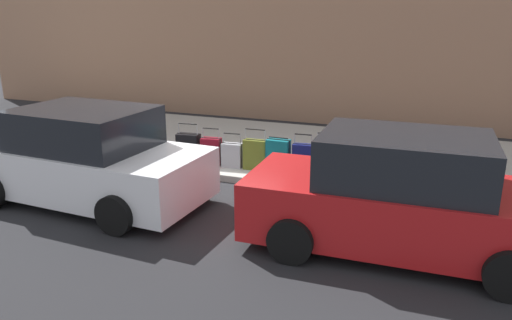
% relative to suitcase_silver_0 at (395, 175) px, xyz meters
% --- Properties ---
extents(ground_plane, '(40.00, 40.00, 0.00)m').
position_rel_suitcase_silver_0_xyz_m(ground_plane, '(3.50, 0.46, -0.40)').
color(ground_plane, black).
extents(sidewalk_curb, '(18.00, 5.00, 0.14)m').
position_rel_suitcase_silver_0_xyz_m(sidewalk_curb, '(3.50, -2.04, -0.33)').
color(sidewalk_curb, '#9E9B93').
rests_on(sidewalk_curb, ground_plane).
extents(suitcase_silver_0, '(0.51, 0.26, 0.57)m').
position_rel_suitcase_silver_0_xyz_m(suitcase_silver_0, '(0.00, 0.00, 0.00)').
color(suitcase_silver_0, '#9EA0A8').
rests_on(suitcase_silver_0, sidewalk_curb).
extents(suitcase_maroon_1, '(0.37, 0.22, 0.98)m').
position_rel_suitcase_silver_0_xyz_m(suitcase_maroon_1, '(0.49, -0.07, 0.09)').
color(suitcase_maroon_1, maroon).
rests_on(suitcase_maroon_1, sidewalk_curb).
extents(suitcase_black_2, '(0.41, 0.28, 0.73)m').
position_rel_suitcase_silver_0_xyz_m(suitcase_black_2, '(0.93, -0.11, 0.08)').
color(suitcase_black_2, black).
rests_on(suitcase_black_2, sidewalk_curb).
extents(suitcase_red_3, '(0.37, 0.23, 0.92)m').
position_rel_suitcase_silver_0_xyz_m(suitcase_red_3, '(1.37, -0.11, 0.05)').
color(suitcase_red_3, red).
rests_on(suitcase_red_3, sidewalk_curb).
extents(suitcase_navy_4, '(0.41, 0.21, 0.86)m').
position_rel_suitcase_silver_0_xyz_m(suitcase_navy_4, '(1.80, -0.11, 0.07)').
color(suitcase_navy_4, navy).
rests_on(suitcase_navy_4, sidewalk_curb).
extents(suitcase_teal_5, '(0.47, 0.26, 0.77)m').
position_rel_suitcase_silver_0_xyz_m(suitcase_teal_5, '(2.29, -0.04, 0.10)').
color(suitcase_teal_5, '#0F606B').
rests_on(suitcase_teal_5, sidewalk_curb).
extents(suitcase_olive_6, '(0.49, 0.21, 0.87)m').
position_rel_suitcase_silver_0_xyz_m(suitcase_olive_6, '(2.82, -0.13, 0.06)').
color(suitcase_olive_6, '#59601E').
rests_on(suitcase_olive_6, sidewalk_curb).
extents(suitcase_silver_7, '(0.44, 0.26, 0.74)m').
position_rel_suitcase_silver_0_xyz_m(suitcase_silver_7, '(3.34, -0.12, -0.00)').
color(suitcase_silver_7, '#9EA0A8').
rests_on(suitcase_silver_7, sidewalk_curb).
extents(suitcase_maroon_8, '(0.43, 0.27, 0.82)m').
position_rel_suitcase_silver_0_xyz_m(suitcase_maroon_8, '(3.82, -0.11, 0.04)').
color(suitcase_maroon_8, maroon).
rests_on(suitcase_maroon_8, sidewalk_curb).
extents(suitcase_black_9, '(0.50, 0.28, 0.89)m').
position_rel_suitcase_silver_0_xyz_m(suitcase_black_9, '(4.33, -0.05, 0.07)').
color(suitcase_black_9, black).
rests_on(suitcase_black_9, sidewalk_curb).
extents(fire_hydrant, '(0.39, 0.21, 0.82)m').
position_rel_suitcase_silver_0_xyz_m(fire_hydrant, '(5.18, -0.07, 0.17)').
color(fire_hydrant, '#D89E0C').
rests_on(fire_hydrant, sidewalk_curb).
extents(bollard_post, '(0.12, 0.12, 0.68)m').
position_rel_suitcase_silver_0_xyz_m(bollard_post, '(5.65, 0.08, 0.08)').
color(bollard_post, '#333338').
rests_on(bollard_post, sidewalk_curb).
extents(parked_car_red_0, '(4.37, 2.05, 1.71)m').
position_rel_suitcase_silver_0_xyz_m(parked_car_red_0, '(-0.27, 2.23, 0.39)').
color(parked_car_red_0, '#AD1619').
rests_on(parked_car_red_0, ground_plane).
extents(parked_car_white_1, '(4.42, 2.27, 1.70)m').
position_rel_suitcase_silver_0_xyz_m(parked_car_white_1, '(5.12, 2.23, 0.39)').
color(parked_car_white_1, silver).
rests_on(parked_car_white_1, ground_plane).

